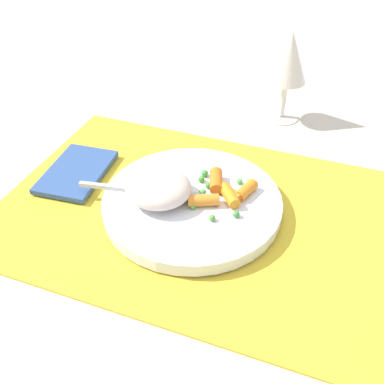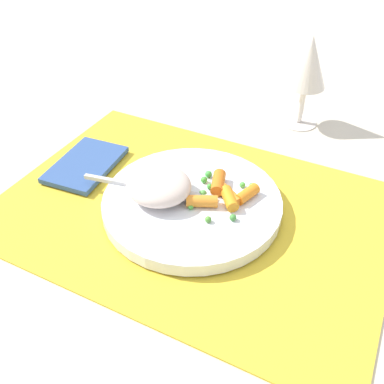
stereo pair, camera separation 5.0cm
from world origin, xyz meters
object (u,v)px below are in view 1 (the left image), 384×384
Objects in this scene: wine_glass at (289,60)px; napkin at (77,172)px; rice_mound at (158,188)px; carrot_portion at (223,191)px; fork at (161,193)px; plate at (192,203)px.

wine_glass is 0.40m from napkin.
wine_glass reaches higher than rice_mound.
carrot_portion is at bearing -95.20° from wine_glass.
rice_mound is 0.47× the size of fork.
plate is at bearing 10.49° from fork.
plate is at bearing -101.90° from wine_glass.
plate is 1.94× the size of napkin.
plate is 1.53× the size of wine_glass.
napkin is at bearing 176.10° from plate.
plate is 0.19m from napkin.
carrot_portion reaches higher than fork.
wine_glass is at bearing 71.14° from fork.
napkin is (-0.15, 0.03, -0.03)m from rice_mound.
rice_mound is at bearing -108.21° from wine_glass.
fork is 0.34m from wine_glass.
rice_mound is at bearing -83.89° from fork.
napkin is (-0.19, 0.01, -0.00)m from plate.
wine_glass is at bearing 84.80° from carrot_portion.
plate is at bearing 22.01° from rice_mound.
carrot_portion is (0.08, 0.04, -0.01)m from rice_mound.
carrot_portion is (0.04, 0.02, 0.02)m from plate.
napkin is at bearing -178.50° from carrot_portion.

